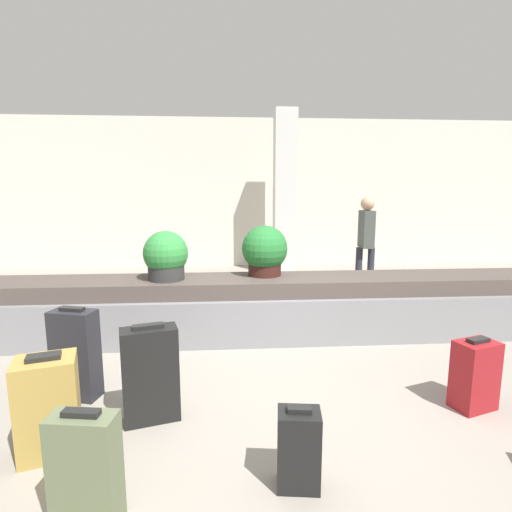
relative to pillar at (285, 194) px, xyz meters
name	(u,v)px	position (x,y,z in m)	size (l,w,h in m)	color
ground_plane	(268,394)	(-0.81, -4.78, -1.60)	(18.00, 18.00, 0.00)	gray
back_wall	(242,194)	(-0.81, 0.99, 0.00)	(18.00, 0.06, 3.20)	beige
carousel	(256,308)	(-0.81, -3.40, -1.27)	(7.32, 0.83, 0.69)	gray
pillar	(285,194)	(0.00, 0.00, 0.00)	(0.42, 0.42, 3.20)	silver
suitcase_1	(48,406)	(-2.28, -5.42, -1.28)	(0.42, 0.37, 0.67)	#A3843D
suitcase_2	(86,470)	(-1.86, -6.01, -1.30)	(0.35, 0.21, 0.63)	#5B6647
suitcase_3	(299,449)	(-0.74, -5.83, -1.37)	(0.26, 0.21, 0.49)	black
suitcase_4	(75,354)	(-2.37, -4.70, -1.23)	(0.39, 0.27, 0.76)	#232328
suitcase_5	(150,374)	(-1.71, -5.08, -1.24)	(0.43, 0.29, 0.74)	black
suitcase_6	(475,375)	(0.76, -5.10, -1.33)	(0.36, 0.30, 0.57)	maroon
potted_plant_0	(265,251)	(-0.70, -3.28, -0.62)	(0.53, 0.53, 0.59)	#381914
potted_plant_1	(166,257)	(-1.82, -3.43, -0.65)	(0.49, 0.49, 0.55)	#2D2D2D
traveler_0	(366,237)	(1.10, -1.59, -0.67)	(0.31, 0.32, 1.58)	#282833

